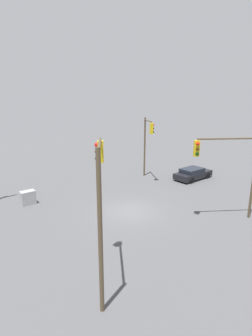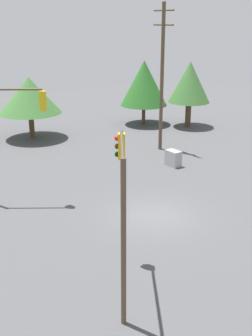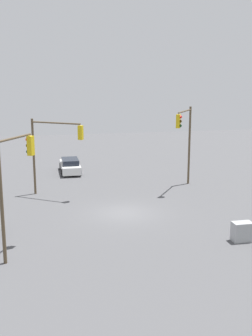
# 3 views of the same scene
# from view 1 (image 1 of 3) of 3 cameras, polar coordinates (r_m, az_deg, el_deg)

# --- Properties ---
(ground_plane) EXTENTS (80.00, 80.00, 0.00)m
(ground_plane) POSITION_cam_1_polar(r_m,az_deg,el_deg) (20.22, 0.86, -9.36)
(ground_plane) COLOR #4C4C4F
(sedan_dark) EXTENTS (4.41, 1.97, 1.21)m
(sedan_dark) POSITION_cam_1_polar(r_m,az_deg,el_deg) (28.77, 14.33, -1.19)
(sedan_dark) COLOR black
(sedan_dark) RESTS_ON ground_plane
(traffic_signal_main) EXTENTS (2.39, 3.31, 6.68)m
(traffic_signal_main) POSITION_cam_1_polar(r_m,az_deg,el_deg) (10.90, -5.69, -5.14)
(traffic_signal_main) COLOR brown
(traffic_signal_main) RESTS_ON ground_plane
(traffic_signal_cross) EXTENTS (3.78, 2.67, 5.99)m
(traffic_signal_cross) POSITION_cam_1_polar(r_m,az_deg,el_deg) (19.06, 21.85, 1.22)
(traffic_signal_cross) COLOR brown
(traffic_signal_cross) RESTS_ON ground_plane
(traffic_signal_aux) EXTENTS (1.78, 2.78, 6.41)m
(traffic_signal_aux) POSITION_cam_1_polar(r_m,az_deg,el_deg) (27.38, 4.67, 6.44)
(traffic_signal_aux) COLOR brown
(traffic_signal_aux) RESTS_ON ground_plane
(electrical_cabinet) EXTENTS (1.12, 0.68, 1.12)m
(electrical_cabinet) POSITION_cam_1_polar(r_m,az_deg,el_deg) (22.68, -20.56, -6.07)
(electrical_cabinet) COLOR #9EA0A3
(electrical_cabinet) RESTS_ON ground_plane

